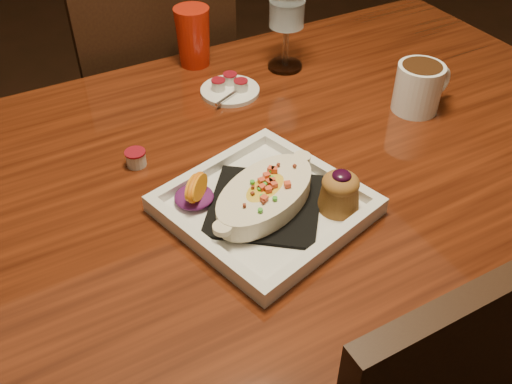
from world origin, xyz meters
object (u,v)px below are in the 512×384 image
plate (272,200)px  goblet (287,10)px  saucer (230,89)px  red_tumbler (193,37)px  coffee_mug (420,86)px  table (264,196)px  chair_far (154,109)px

plate → goblet: 0.50m
saucer → red_tumbler: 0.17m
coffee_mug → red_tumbler: 0.51m
table → red_tumbler: (0.04, 0.39, 0.16)m
plate → goblet: bearing=41.0°
plate → red_tumbler: size_ratio=2.60×
coffee_mug → saucer: bearing=140.5°
chair_far → red_tumbler: (0.04, -0.24, 0.31)m
coffee_mug → plate: bearing=-164.0°
red_tumbler → goblet: bearing=-34.1°
goblet → saucer: bearing=-166.3°
plate → red_tumbler: red_tumbler is taller
coffee_mug → goblet: 0.32m
table → coffee_mug: bearing=-1.2°
chair_far → red_tumbler: size_ratio=7.02×
goblet → chair_far: bearing=120.4°
plate → red_tumbler: 0.54m
chair_far → plate: chair_far is taller
chair_far → red_tumbler: bearing=98.8°
red_tumbler → chair_far: bearing=98.8°
table → goblet: size_ratio=7.66×
chair_far → goblet: size_ratio=4.75×
table → chair_far: bearing=90.0°
plate → goblet: (0.27, 0.41, 0.11)m
plate → saucer: bearing=57.9°
goblet → red_tumbler: 0.22m
goblet → saucer: goblet is taller
saucer → red_tumbler: (-0.01, 0.16, 0.06)m
plate → goblet: goblet is taller
table → plate: size_ratio=4.35×
chair_far → red_tumbler: chair_far is taller
table → goblet: (0.21, 0.27, 0.23)m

